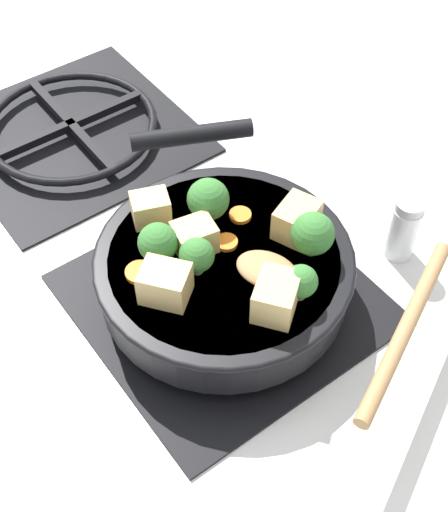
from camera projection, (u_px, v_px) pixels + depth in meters
The scene contains 19 objects.
ground_plane at pixel (224, 300), 0.82m from camera, with size 2.40×2.40×0.00m, color silver.
front_burner_grate at pixel (224, 294), 0.81m from camera, with size 0.31×0.31×0.03m.
rear_burner_grate at pixel (72, 129), 1.00m from camera, with size 0.31×0.31×0.03m.
skillet_pan at pixel (224, 268), 0.78m from camera, with size 0.31×0.38×0.05m.
wooden_spoon at pixel (344, 302), 0.71m from camera, with size 0.22×0.23×0.02m.
tofu_cube_center_large at pixel (273, 298), 0.70m from camera, with size 0.05×0.04×0.04m, color #DBB770.
tofu_cube_near_handle at pixel (151, 208), 0.79m from camera, with size 0.04×0.03×0.03m, color #DBB770.
tofu_cube_east_chunk at pixel (165, 284), 0.71m from camera, with size 0.05×0.04×0.04m, color #DBB770.
tofu_cube_west_chunk at pixel (297, 220), 0.77m from camera, with size 0.05×0.04×0.04m, color #DBB770.
tofu_cube_back_piece at pixel (194, 237), 0.76m from camera, with size 0.04×0.03×0.03m, color #DBB770.
broccoli_floret_near_spoon at pixel (313, 234), 0.74m from camera, with size 0.05×0.05×0.05m.
broccoli_floret_center_top at pixel (208, 199), 0.78m from camera, with size 0.05×0.05×0.05m.
broccoli_floret_east_rim at pixel (301, 282), 0.71m from camera, with size 0.03×0.03×0.04m.
broccoli_floret_west_rim at pixel (199, 258), 0.73m from camera, with size 0.04×0.04×0.04m.
broccoli_floret_north_edge at pixel (158, 243), 0.74m from camera, with size 0.04×0.04×0.05m.
carrot_slice_orange_thin at pixel (140, 272), 0.75m from camera, with size 0.03×0.03×0.01m, color orange.
carrot_slice_near_center at pixel (240, 215), 0.80m from camera, with size 0.02×0.02×0.01m, color orange.
carrot_slice_edge_slice at pixel (226, 242), 0.77m from camera, with size 0.02×0.02×0.01m, color orange.
salt_shaker at pixel (404, 229), 0.84m from camera, with size 0.04×0.04×0.09m.
Camera 1 is at (-0.29, -0.40, 0.66)m, focal length 50.00 mm.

